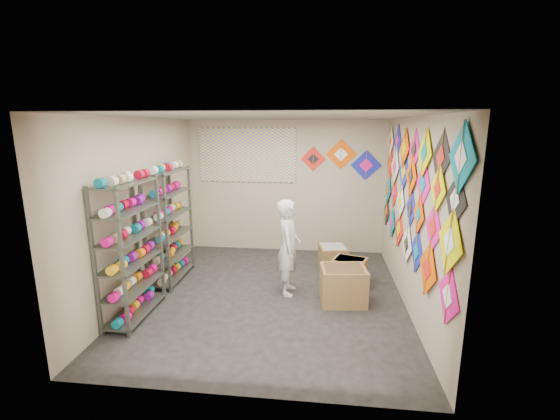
# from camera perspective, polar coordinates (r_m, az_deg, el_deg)

# --- Properties ---
(ground) EXTENTS (4.50, 4.50, 0.00)m
(ground) POSITION_cam_1_polar(r_m,az_deg,el_deg) (5.98, -1.31, -12.86)
(ground) COLOR black
(room_walls) EXTENTS (4.50, 4.50, 4.50)m
(room_walls) POSITION_cam_1_polar(r_m,az_deg,el_deg) (5.48, -1.40, 2.87)
(room_walls) COLOR tan
(room_walls) RESTS_ON ground
(shelf_rack_front) EXTENTS (0.40, 1.10, 1.90)m
(shelf_rack_front) POSITION_cam_1_polar(r_m,az_deg,el_deg) (5.41, -21.81, -5.78)
(shelf_rack_front) COLOR #4C5147
(shelf_rack_front) RESTS_ON ground
(shelf_rack_back) EXTENTS (0.40, 1.10, 1.90)m
(shelf_rack_back) POSITION_cam_1_polar(r_m,az_deg,el_deg) (6.53, -16.48, -2.31)
(shelf_rack_back) COLOR #4C5147
(shelf_rack_back) RESTS_ON ground
(string_spools) EXTENTS (0.12, 2.36, 0.12)m
(string_spools) POSITION_cam_1_polar(r_m,az_deg,el_deg) (5.93, -18.96, -3.00)
(string_spools) COLOR #F20B84
(string_spools) RESTS_ON ground
(kite_wall_display) EXTENTS (0.06, 4.29, 2.01)m
(kite_wall_display) POSITION_cam_1_polar(r_m,az_deg,el_deg) (5.50, 19.41, 2.40)
(kite_wall_display) COLOR #F81494
(kite_wall_display) RESTS_ON room_walls
(back_wall_kites) EXTENTS (1.60, 0.02, 0.82)m
(back_wall_kites) POSITION_cam_1_polar(r_m,az_deg,el_deg) (7.62, 9.60, 7.58)
(back_wall_kites) COLOR red
(back_wall_kites) RESTS_ON room_walls
(poster) EXTENTS (2.00, 0.01, 1.10)m
(poster) POSITION_cam_1_polar(r_m,az_deg,el_deg) (7.75, -5.05, 8.33)
(poster) COLOR #6855B9
(poster) RESTS_ON room_walls
(shopkeeper) EXTENTS (0.55, 0.37, 1.50)m
(shopkeeper) POSITION_cam_1_polar(r_m,az_deg,el_deg) (5.80, 1.32, -5.69)
(shopkeeper) COLOR silver
(shopkeeper) RESTS_ON ground
(carton_a) EXTENTS (0.71, 0.61, 0.54)m
(carton_a) POSITION_cam_1_polar(r_m,az_deg,el_deg) (5.74, 9.59, -11.21)
(carton_a) COLOR olive
(carton_a) RESTS_ON ground
(carton_b) EXTENTS (0.64, 0.58, 0.43)m
(carton_b) POSITION_cam_1_polar(r_m,az_deg,el_deg) (6.42, 10.52, -9.15)
(carton_b) COLOR olive
(carton_b) RESTS_ON ground
(carton_c) EXTENTS (0.55, 0.58, 0.45)m
(carton_c) POSITION_cam_1_polar(r_m,az_deg,el_deg) (6.94, 8.04, -7.27)
(carton_c) COLOR olive
(carton_c) RESTS_ON ground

